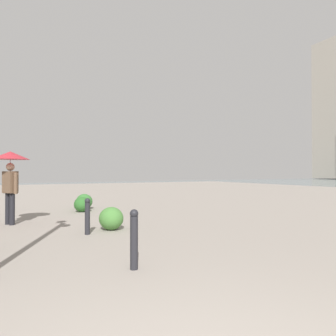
{
  "coord_description": "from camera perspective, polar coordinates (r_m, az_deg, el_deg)",
  "views": [
    {
      "loc": [
        -1.21,
        1.03,
        1.48
      ],
      "look_at": [
        9.43,
        -4.51,
        1.61
      ],
      "focal_mm": 32.5,
      "sensor_mm": 36.0,
      "label": 1
    }
  ],
  "objects": [
    {
      "name": "bollard_near",
      "position": [
        4.73,
        -6.39,
        -12.92
      ],
      "size": [
        0.13,
        0.13,
        0.9
      ],
      "color": "#232328",
      "rests_on": "ground"
    },
    {
      "name": "shrub_low",
      "position": [
        7.91,
        -10.61,
        -9.27
      ],
      "size": [
        0.67,
        0.61,
        0.57
      ],
      "color": "#477F38",
      "rests_on": "ground"
    },
    {
      "name": "pedestrian",
      "position": [
        9.49,
        -27.48,
        0.19
      ],
      "size": [
        1.0,
        1.0,
        2.03
      ],
      "color": "black",
      "rests_on": "ground"
    },
    {
      "name": "bollard_mid",
      "position": [
        7.43,
        -14.88,
        -8.61
      ],
      "size": [
        0.13,
        0.13,
        0.85
      ],
      "color": "#232328",
      "rests_on": "ground"
    },
    {
      "name": "shrub_round",
      "position": [
        12.41,
        -15.44,
        -6.07
      ],
      "size": [
        0.7,
        0.63,
        0.59
      ],
      "color": "#387533",
      "rests_on": "ground"
    },
    {
      "name": "shrub_wide",
      "position": [
        11.58,
        -15.82,
        -6.58
      ],
      "size": [
        0.64,
        0.58,
        0.54
      ],
      "color": "#2D6628",
      "rests_on": "ground"
    }
  ]
}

